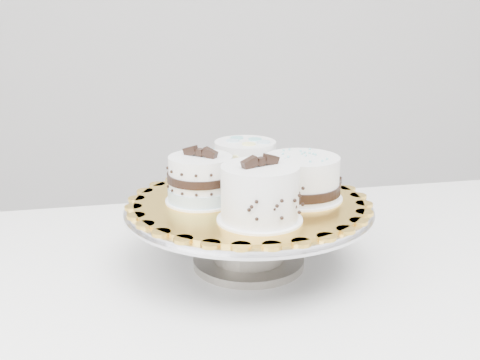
{
  "coord_description": "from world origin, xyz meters",
  "views": [
    {
      "loc": [
        -0.27,
        -0.65,
        1.14
      ],
      "look_at": [
        -0.14,
        0.2,
        0.88
      ],
      "focal_mm": 45.0,
      "sensor_mm": 36.0,
      "label": 1
    }
  ],
  "objects": [
    {
      "name": "table",
      "position": [
        -0.08,
        0.14,
        0.67
      ],
      "size": [
        1.2,
        0.83,
        0.75
      ],
      "rotation": [
        0.0,
        0.0,
        0.06
      ],
      "color": "white",
      "rests_on": "floor"
    },
    {
      "name": "cake_stand",
      "position": [
        -0.13,
        0.19,
        0.82
      ],
      "size": [
        0.37,
        0.37,
        0.1
      ],
      "color": "gray",
      "rests_on": "table"
    },
    {
      "name": "cake_board",
      "position": [
        -0.13,
        0.19,
        0.85
      ],
      "size": [
        0.42,
        0.42,
        0.0
      ],
      "primitive_type": "cylinder",
      "rotation": [
        0.0,
        0.0,
        0.28
      ],
      "color": "gold",
      "rests_on": "cake_stand"
    },
    {
      "name": "cake_swirl",
      "position": [
        -0.13,
        0.1,
        0.89
      ],
      "size": [
        0.14,
        0.14,
        0.09
      ],
      "rotation": [
        0.0,
        0.0,
        0.43
      ],
      "color": "white",
      "rests_on": "cake_board"
    },
    {
      "name": "cake_banded",
      "position": [
        -0.2,
        0.19,
        0.89
      ],
      "size": [
        0.13,
        0.13,
        0.09
      ],
      "rotation": [
        0.0,
        0.0,
        -0.67
      ],
      "color": "white",
      "rests_on": "cake_board"
    },
    {
      "name": "cake_dots",
      "position": [
        -0.12,
        0.26,
        0.89
      ],
      "size": [
        0.13,
        0.13,
        0.07
      ],
      "rotation": [
        0.0,
        0.0,
        -0.41
      ],
      "color": "white",
      "rests_on": "cake_board"
    },
    {
      "name": "cake_ribbon",
      "position": [
        -0.05,
        0.18,
        0.88
      ],
      "size": [
        0.15,
        0.15,
        0.07
      ],
      "rotation": [
        0.0,
        0.0,
        -0.43
      ],
      "color": "white",
      "rests_on": "cake_board"
    }
  ]
}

